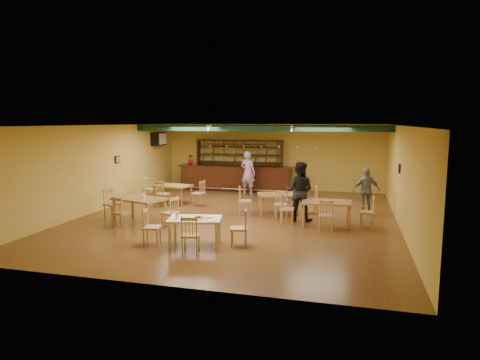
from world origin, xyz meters
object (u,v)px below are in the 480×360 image
(bar_counter, at_px, (236,178))
(dining_table_a, at_px, (173,194))
(dining_table_b, at_px, (278,204))
(dining_table_c, at_px, (140,210))
(dining_table_d, at_px, (326,213))
(near_table, at_px, (195,232))
(patron_right_a, at_px, (299,191))
(patron_bar, at_px, (248,173))

(bar_counter, bearing_deg, dining_table_a, -114.48)
(dining_table_b, bearing_deg, dining_table_c, -166.12)
(dining_table_c, height_order, dining_table_d, dining_table_c)
(bar_counter, bearing_deg, near_table, -81.35)
(dining_table_c, bearing_deg, dining_table_b, 48.00)
(bar_counter, relative_size, patron_right_a, 2.80)
(dining_table_b, relative_size, dining_table_c, 0.88)
(dining_table_b, distance_m, patron_right_a, 1.28)
(dining_table_d, xyz_separation_m, patron_bar, (-3.60, 4.68, 0.57))
(dining_table_d, bearing_deg, dining_table_b, 141.19)
(dining_table_a, bearing_deg, dining_table_b, -0.74)
(near_table, bearing_deg, dining_table_a, 107.59)
(dining_table_b, bearing_deg, bar_counter, 104.75)
(dining_table_a, bearing_deg, near_table, -50.07)
(bar_counter, height_order, dining_table_b, bar_counter)
(dining_table_d, height_order, near_table, dining_table_d)
(bar_counter, relative_size, dining_table_c, 3.36)
(bar_counter, relative_size, patron_bar, 2.79)
(dining_table_b, bearing_deg, dining_table_d, -53.50)
(dining_table_a, relative_size, patron_right_a, 0.74)
(patron_right_a, bearing_deg, dining_table_d, 161.00)
(dining_table_b, height_order, dining_table_d, dining_table_d)
(dining_table_a, relative_size, dining_table_c, 0.89)
(near_table, distance_m, patron_right_a, 4.11)
(dining_table_b, height_order, dining_table_c, dining_table_c)
(dining_table_c, relative_size, dining_table_d, 1.06)
(bar_counter, bearing_deg, patron_right_a, -55.46)
(dining_table_b, relative_size, patron_bar, 0.73)
(dining_table_a, xyz_separation_m, patron_right_a, (5.06, -1.65, 0.59))
(dining_table_d, bearing_deg, near_table, -138.72)
(bar_counter, bearing_deg, dining_table_b, -57.79)
(dining_table_a, xyz_separation_m, dining_table_d, (5.94, -2.07, 0.02))
(dining_table_a, height_order, dining_table_d, dining_table_d)
(bar_counter, bearing_deg, patron_bar, -46.75)
(dining_table_d, distance_m, patron_right_a, 1.14)
(dining_table_b, xyz_separation_m, patron_right_a, (0.80, -0.80, 0.59))
(dining_table_a, distance_m, patron_right_a, 5.35)
(dining_table_a, bearing_deg, patron_right_a, -7.53)
(near_table, bearing_deg, dining_table_b, 59.77)
(dining_table_b, bearing_deg, patron_right_a, -62.45)
(dining_table_b, distance_m, near_table, 4.44)
(dining_table_d, bearing_deg, dining_table_a, 157.99)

